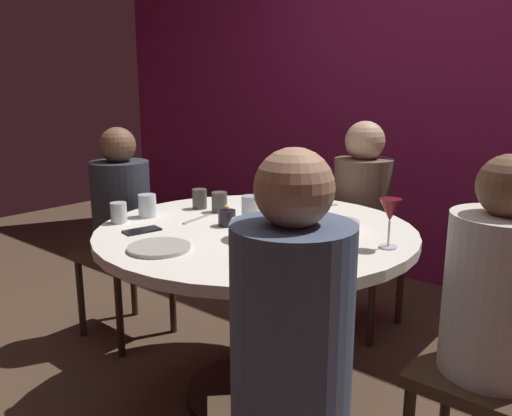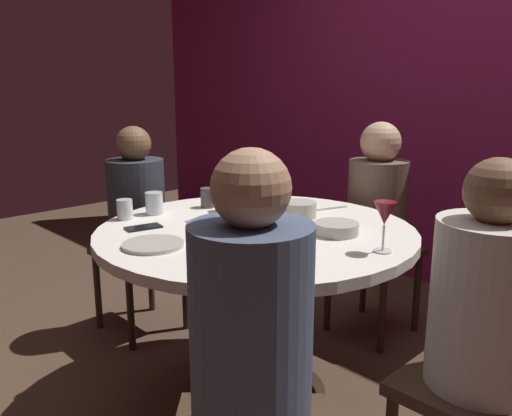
% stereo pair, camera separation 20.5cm
% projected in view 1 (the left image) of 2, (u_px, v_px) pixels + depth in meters
% --- Properties ---
extents(ground_plane, '(8.00, 8.00, 0.00)m').
position_uv_depth(ground_plane, '(256.00, 395.00, 2.25)').
color(ground_plane, '#4C3828').
extents(back_wall, '(6.00, 0.10, 2.60)m').
position_uv_depth(back_wall, '(437.00, 88.00, 3.31)').
color(back_wall, maroon).
rests_on(back_wall, ground).
extents(dining_table, '(1.27, 1.27, 0.76)m').
position_uv_depth(dining_table, '(256.00, 266.00, 2.11)').
color(dining_table, silver).
rests_on(dining_table, ground).
extents(seated_diner_left, '(0.40, 0.40, 1.11)m').
position_uv_depth(seated_diner_left, '(122.00, 210.00, 2.65)').
color(seated_diner_left, '#3F2D1E').
rests_on(seated_diner_left, ground).
extents(seated_diner_back, '(0.40, 0.40, 1.14)m').
position_uv_depth(seated_diner_back, '(362.00, 202.00, 2.74)').
color(seated_diner_back, '#3F2D1E').
rests_on(seated_diner_back, ground).
extents(seated_diner_right, '(0.40, 0.40, 1.13)m').
position_uv_depth(seated_diner_right, '(497.00, 300.00, 1.51)').
color(seated_diner_right, '#3F2D1E').
rests_on(seated_diner_right, ground).
extents(seated_diner_front_right, '(0.57, 0.57, 1.18)m').
position_uv_depth(seated_diner_front_right, '(291.00, 345.00, 1.20)').
color(seated_diner_front_right, '#3F2D1E').
rests_on(seated_diner_front_right, ground).
extents(candle_holder, '(0.07, 0.07, 0.09)m').
position_uv_depth(candle_holder, '(227.00, 218.00, 2.09)').
color(candle_holder, black).
rests_on(candle_holder, dining_table).
extents(wine_glass, '(0.08, 0.08, 0.18)m').
position_uv_depth(wine_glass, '(390.00, 212.00, 1.78)').
color(wine_glass, silver).
rests_on(wine_glass, dining_table).
extents(dinner_plate, '(0.22, 0.22, 0.01)m').
position_uv_depth(dinner_plate, '(159.00, 248.00, 1.79)').
color(dinner_plate, '#B2ADA3').
rests_on(dinner_plate, dining_table).
extents(cell_phone, '(0.10, 0.15, 0.01)m').
position_uv_depth(cell_phone, '(142.00, 231.00, 2.01)').
color(cell_phone, black).
rests_on(cell_phone, dining_table).
extents(bowl_serving_large, '(0.16, 0.16, 0.07)m').
position_uv_depth(bowl_serving_large, '(252.00, 229.00, 1.91)').
color(bowl_serving_large, '#B7B7BC').
rests_on(bowl_serving_large, dining_table).
extents(bowl_salad_center, '(0.15, 0.15, 0.07)m').
position_uv_depth(bowl_salad_center, '(295.00, 209.00, 2.25)').
color(bowl_salad_center, '#B2ADA3').
rests_on(bowl_salad_center, dining_table).
extents(bowl_small_white, '(0.14, 0.14, 0.07)m').
position_uv_depth(bowl_small_white, '(300.00, 250.00, 1.68)').
color(bowl_small_white, '#4C4742').
rests_on(bowl_small_white, dining_table).
extents(bowl_sauce_side, '(0.17, 0.17, 0.05)m').
position_uv_depth(bowl_sauce_side, '(337.00, 226.00, 2.00)').
color(bowl_sauce_side, '#B2ADA3').
rests_on(bowl_sauce_side, dining_table).
extents(cup_near_candle, '(0.07, 0.07, 0.09)m').
position_uv_depth(cup_near_candle, '(119.00, 213.00, 2.13)').
color(cup_near_candle, silver).
rests_on(cup_near_candle, dining_table).
extents(cup_by_left_diner, '(0.08, 0.08, 0.10)m').
position_uv_depth(cup_by_left_diner, '(147.00, 206.00, 2.23)').
color(cup_by_left_diner, silver).
rests_on(cup_by_left_diner, dining_table).
extents(cup_by_right_diner, '(0.07, 0.07, 0.09)m').
position_uv_depth(cup_by_right_diner, '(219.00, 202.00, 2.32)').
color(cup_by_right_diner, '#4C4742').
rests_on(cup_by_right_diner, dining_table).
extents(cup_center_front, '(0.07, 0.07, 0.09)m').
position_uv_depth(cup_center_front, '(200.00, 199.00, 2.39)').
color(cup_center_front, '#4C4742').
rests_on(cup_center_front, dining_table).
extents(cup_far_edge, '(0.07, 0.07, 0.10)m').
position_uv_depth(cup_far_edge, '(268.00, 194.00, 2.48)').
color(cup_far_edge, '#4C4742').
rests_on(cup_far_edge, dining_table).
extents(cup_beside_wine, '(0.08, 0.08, 0.09)m').
position_uv_depth(cup_beside_wine, '(251.00, 206.00, 2.23)').
color(cup_beside_wine, silver).
rests_on(cup_beside_wine, dining_table).
extents(fork_near_plate, '(0.05, 0.18, 0.01)m').
position_uv_depth(fork_near_plate, '(197.00, 219.00, 2.19)').
color(fork_near_plate, '#B7B7BC').
rests_on(fork_near_plate, dining_table).
extents(knife_near_plate, '(0.07, 0.18, 0.01)m').
position_uv_depth(knife_near_plate, '(322.00, 207.00, 2.41)').
color(knife_near_plate, '#B7B7BC').
rests_on(knife_near_plate, dining_table).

